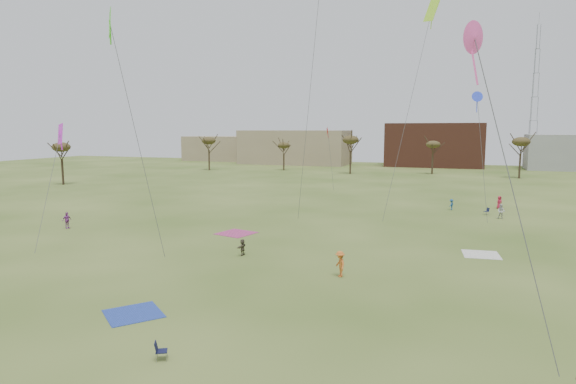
% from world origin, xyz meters
% --- Properties ---
extents(ground, '(260.00, 260.00, 0.00)m').
position_xyz_m(ground, '(0.00, 0.00, 0.00)').
color(ground, '#355019').
rests_on(ground, ground).
extents(spectator_fore_c, '(0.53, 1.30, 1.37)m').
position_xyz_m(spectator_fore_c, '(-4.13, 12.36, 0.68)').
color(spectator_fore_c, brown).
rests_on(spectator_fore_c, ground).
extents(flyer_mid_b, '(1.24, 1.37, 1.85)m').
position_xyz_m(flyer_mid_b, '(4.83, 9.39, 0.92)').
color(flyer_mid_b, '#CE6726').
rests_on(flyer_mid_b, ground).
extents(spectator_mid_d, '(0.60, 1.08, 1.74)m').
position_xyz_m(spectator_mid_d, '(-26.12, 16.11, 0.87)').
color(spectator_mid_d, purple).
rests_on(spectator_mid_d, ground).
extents(spectator_mid_e, '(1.00, 0.87, 1.73)m').
position_xyz_m(spectator_mid_e, '(17.09, 37.55, 0.87)').
color(spectator_mid_e, silver).
rests_on(spectator_mid_e, ground).
extents(flyer_far_b, '(0.97, 0.94, 1.68)m').
position_xyz_m(flyer_far_b, '(17.38, 45.40, 0.84)').
color(flyer_far_b, '#B61F3D').
rests_on(flyer_far_b, ground).
extents(flyer_far_c, '(0.80, 1.04, 1.42)m').
position_xyz_m(flyer_far_c, '(11.50, 42.15, 0.71)').
color(flyer_far_c, navy).
rests_on(flyer_far_c, ground).
extents(blanket_blue, '(4.10, 4.10, 0.03)m').
position_xyz_m(blanket_blue, '(-4.44, -1.37, 0.00)').
color(blanket_blue, '#253FA1').
rests_on(blanket_blue, ground).
extents(blanket_cream, '(3.16, 3.16, 0.03)m').
position_xyz_m(blanket_cream, '(14.41, 19.28, 0.00)').
color(blanket_cream, silver).
rests_on(blanket_cream, ground).
extents(blanket_plum, '(3.98, 3.98, 0.03)m').
position_xyz_m(blanket_plum, '(-8.37, 19.89, 0.00)').
color(blanket_plum, '#AD3570').
rests_on(blanket_plum, ground).
extents(camp_chair_center, '(0.72, 0.70, 0.87)m').
position_xyz_m(camp_chair_center, '(0.25, -5.53, 0.26)').
color(camp_chair_center, '#121533').
rests_on(camp_chair_center, ground).
extents(camp_chair_right, '(0.73, 0.71, 0.87)m').
position_xyz_m(camp_chair_right, '(15.60, 39.86, 0.26)').
color(camp_chair_right, '#151A3B').
rests_on(camp_chair_right, ground).
extents(kites_aloft, '(67.90, 60.89, 26.12)m').
position_xyz_m(kites_aloft, '(3.56, 20.79, 19.29)').
color(kites_aloft, orange).
rests_on(kites_aloft, ground).
extents(tree_line, '(117.44, 49.32, 8.91)m').
position_xyz_m(tree_line, '(-2.85, 79.12, 7.09)').
color(tree_line, '#3A2B1E').
rests_on(tree_line, ground).
extents(building_tan, '(32.00, 14.00, 10.00)m').
position_xyz_m(building_tan, '(-35.00, 115.00, 5.00)').
color(building_tan, '#937F60').
rests_on(building_tan, ground).
extents(building_brick, '(26.00, 16.00, 12.00)m').
position_xyz_m(building_brick, '(5.00, 120.00, 6.00)').
color(building_brick, brown).
rests_on(building_brick, ground).
extents(building_tan_west, '(20.00, 12.00, 8.00)m').
position_xyz_m(building_tan_west, '(-65.00, 122.00, 4.00)').
color(building_tan_west, '#937F60').
rests_on(building_tan_west, ground).
extents(radio_tower, '(1.51, 1.72, 41.00)m').
position_xyz_m(radio_tower, '(30.00, 125.00, 19.21)').
color(radio_tower, '#9EA3A8').
rests_on(radio_tower, ground).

